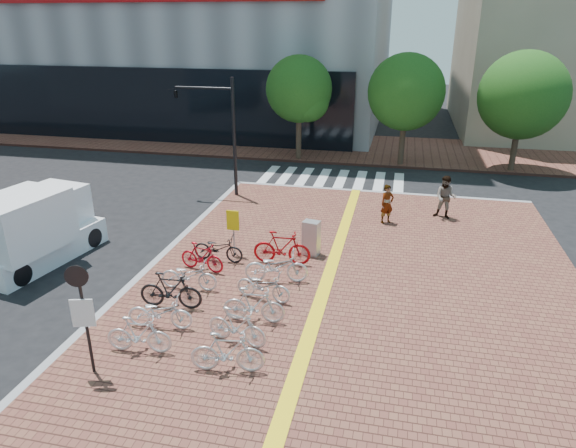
% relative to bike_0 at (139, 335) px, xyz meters
% --- Properties ---
extents(ground, '(120.00, 120.00, 0.00)m').
position_rel_bike_0_xyz_m(ground, '(1.99, 2.32, -0.65)').
color(ground, black).
rests_on(ground, ground).
extents(kerb_north, '(14.00, 0.25, 0.15)m').
position_rel_bike_0_xyz_m(kerb_north, '(4.99, 14.32, -0.57)').
color(kerb_north, gray).
rests_on(kerb_north, ground).
extents(far_sidewalk, '(70.00, 8.00, 0.15)m').
position_rel_bike_0_xyz_m(far_sidewalk, '(1.99, 23.32, -0.57)').
color(far_sidewalk, brown).
rests_on(far_sidewalk, ground).
extents(crosswalk, '(7.50, 4.00, 0.01)m').
position_rel_bike_0_xyz_m(crosswalk, '(2.49, 16.32, -0.64)').
color(crosswalk, silver).
rests_on(crosswalk, ground).
extents(street_trees, '(16.20, 4.60, 6.35)m').
position_rel_bike_0_xyz_m(street_trees, '(7.04, 19.78, 3.45)').
color(street_trees, '#38281E').
rests_on(street_trees, far_sidewalk).
extents(bike_0, '(1.70, 0.65, 0.99)m').
position_rel_bike_0_xyz_m(bike_0, '(0.00, 0.00, 0.00)').
color(bike_0, silver).
rests_on(bike_0, sidewalk).
extents(bike_1, '(1.83, 0.79, 0.93)m').
position_rel_bike_0_xyz_m(bike_1, '(0.02, 1.13, -0.03)').
color(bike_1, white).
rests_on(bike_1, sidewalk).
extents(bike_2, '(1.88, 0.65, 1.11)m').
position_rel_bike_0_xyz_m(bike_2, '(-0.14, 2.16, 0.06)').
color(bike_2, black).
rests_on(bike_2, sidewalk).
extents(bike_3, '(1.81, 0.71, 0.93)m').
position_rel_bike_0_xyz_m(bike_3, '(-0.06, 3.29, -0.03)').
color(bike_3, silver).
rests_on(bike_3, sidewalk).
extents(bike_4, '(1.67, 0.76, 0.97)m').
position_rel_bike_0_xyz_m(bike_4, '(-0.15, 4.58, -0.01)').
color(bike_4, '#B30C1B').
rests_on(bike_4, sidewalk).
extents(bike_5, '(1.80, 0.70, 0.93)m').
position_rel_bike_0_xyz_m(bike_5, '(0.13, 5.39, -0.03)').
color(bike_5, black).
rests_on(bike_5, sidewalk).
extents(bike_6, '(1.81, 0.77, 1.06)m').
position_rel_bike_0_xyz_m(bike_6, '(2.39, -0.25, 0.03)').
color(bike_6, silver).
rests_on(bike_6, sidewalk).
extents(bike_7, '(1.72, 0.80, 1.00)m').
position_rel_bike_0_xyz_m(bike_7, '(2.25, 0.88, 0.00)').
color(bike_7, silver).
rests_on(bike_7, sidewalk).
extents(bike_8, '(1.75, 0.60, 1.03)m').
position_rel_bike_0_xyz_m(bike_8, '(2.39, 1.96, 0.02)').
color(bike_8, silver).
rests_on(bike_8, sidewalk).
extents(bike_9, '(1.80, 0.89, 0.90)m').
position_rel_bike_0_xyz_m(bike_9, '(2.33, 3.18, -0.05)').
color(bike_9, silver).
rests_on(bike_9, sidewalk).
extents(bike_10, '(2.09, 1.07, 1.05)m').
position_rel_bike_0_xyz_m(bike_10, '(2.43, 4.35, 0.03)').
color(bike_10, silver).
rests_on(bike_10, sidewalk).
extents(bike_11, '(1.98, 0.64, 1.17)m').
position_rel_bike_0_xyz_m(bike_11, '(2.30, 5.65, 0.09)').
color(bike_11, '#A30B10').
rests_on(bike_11, sidewalk).
extents(pedestrian_a, '(0.70, 0.65, 1.61)m').
position_rel_bike_0_xyz_m(pedestrian_a, '(5.59, 10.29, 0.31)').
color(pedestrian_a, gray).
rests_on(pedestrian_a, sidewalk).
extents(pedestrian_b, '(1.02, 0.88, 1.81)m').
position_rel_bike_0_xyz_m(pedestrian_b, '(7.93, 11.37, 0.41)').
color(pedestrian_b, '#4A4C5E').
rests_on(pedestrian_b, sidewalk).
extents(utility_box, '(0.64, 0.52, 1.24)m').
position_rel_bike_0_xyz_m(utility_box, '(3.14, 6.62, 0.12)').
color(utility_box, '#BBBABF').
rests_on(utility_box, sidewalk).
extents(yellow_sign, '(0.45, 0.11, 1.65)m').
position_rel_bike_0_xyz_m(yellow_sign, '(0.49, 6.00, 0.65)').
color(yellow_sign, '#B7B7BC').
rests_on(yellow_sign, sidewalk).
extents(notice_sign, '(0.51, 0.19, 2.81)m').
position_rel_bike_0_xyz_m(notice_sign, '(-0.72, -0.98, 1.27)').
color(notice_sign, black).
rests_on(notice_sign, sidewalk).
extents(traffic_light_pole, '(2.90, 1.12, 5.41)m').
position_rel_bike_0_xyz_m(traffic_light_pole, '(-2.76, 12.40, 3.24)').
color(traffic_light_pole, black).
rests_on(traffic_light_pole, sidewalk).
extents(box_truck, '(2.71, 4.83, 2.64)m').
position_rel_bike_0_xyz_m(box_truck, '(-6.10, 4.28, 0.60)').
color(box_truck, white).
rests_on(box_truck, ground).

